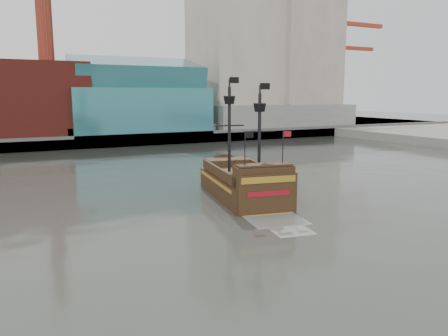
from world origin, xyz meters
TOP-DOWN VIEW (x-y plane):
  - ground at (0.00, 0.00)m, footprint 400.00×400.00m
  - promenade_far at (0.00, 92.00)m, footprint 220.00×60.00m
  - seawall at (0.00, 62.50)m, footprint 220.00×1.00m
  - skyline at (5.21, 84.56)m, footprint 149.00×45.00m
  - crane_a at (78.63, 82.00)m, footprint 22.50×4.00m
  - crane_b at (88.23, 92.00)m, footprint 19.10×4.00m
  - pirate_ship at (4.61, 11.79)m, footprint 8.32×18.36m

SIDE VIEW (x-z plane):
  - ground at x=0.00m, z-range 0.00..0.00m
  - promenade_far at x=0.00m, z-range 0.00..2.00m
  - pirate_ship at x=4.61m, z-range -5.43..7.83m
  - seawall at x=0.00m, z-range 0.00..2.60m
  - crane_b at x=88.23m, z-range 2.45..28.70m
  - crane_a at x=78.63m, z-range 2.99..35.24m
  - skyline at x=5.21m, z-range -6.45..55.55m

